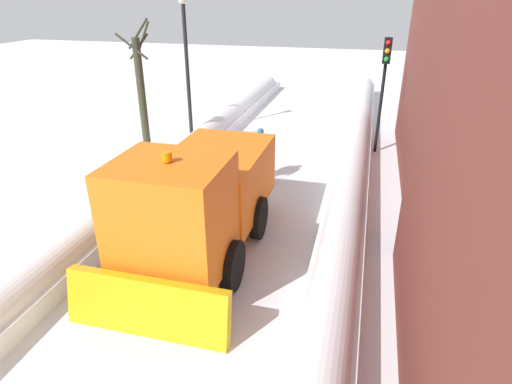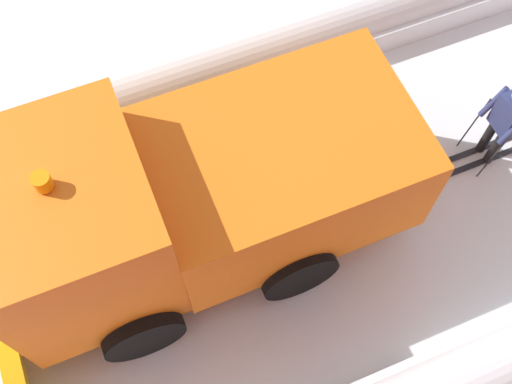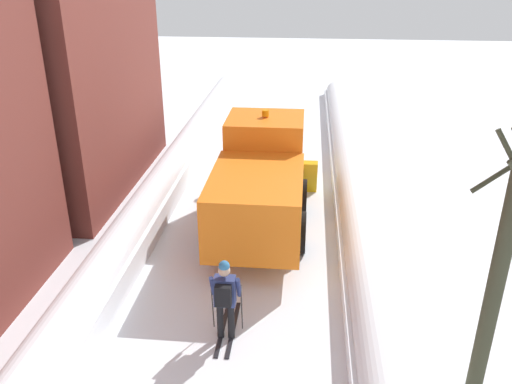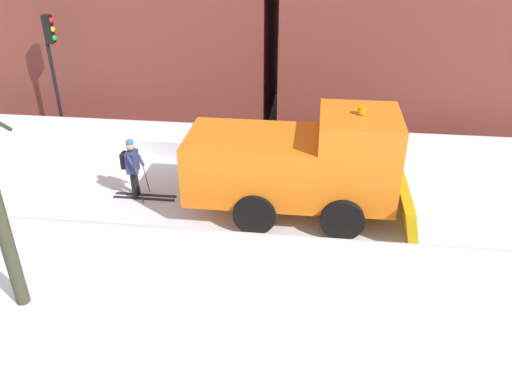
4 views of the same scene
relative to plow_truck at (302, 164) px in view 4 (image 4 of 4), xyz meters
The scene contains 6 objects.
ground_plane 2.21m from the plow_truck, 100.58° to the right, with size 80.00×80.00×0.00m, color white.
snowbank_left 3.79m from the plow_truck, 153.78° to the right, with size 1.10×36.00×1.13m.
snowbank_right 3.32m from the plow_truck, 31.12° to the right, with size 1.10×36.00×0.93m.
plow_truck is the anchor object (origin of this frame).
skier 4.78m from the plow_truck, 93.43° to the right, with size 0.62×1.80×1.81m.
traffic_light_pole 9.57m from the plow_truck, 115.29° to the right, with size 0.28×0.42×4.33m.
Camera 4 is at (12.44, 11.88, 7.38)m, focal length 36.07 mm.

